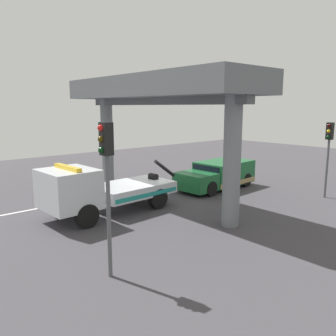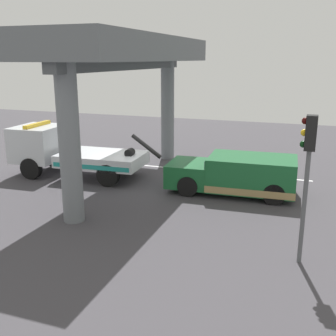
{
  "view_description": "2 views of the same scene",
  "coord_description": "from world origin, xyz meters",
  "px_view_note": "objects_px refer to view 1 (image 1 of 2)",
  "views": [
    {
      "loc": [
        11.32,
        13.42,
        4.87
      ],
      "look_at": [
        -0.22,
        0.08,
        1.71
      ],
      "focal_mm": 36.76,
      "sensor_mm": 36.0,
      "label": 1
    },
    {
      "loc": [
        -6.97,
        15.97,
        5.42
      ],
      "look_at": [
        -1.25,
        -0.07,
        0.79
      ],
      "focal_mm": 43.13,
      "sensor_mm": 36.0,
      "label": 2
    }
  ],
  "objects_px": {
    "towed_van_green": "(218,175)",
    "traffic_light_near": "(329,143)",
    "traffic_light_far": "(107,167)",
    "tow_truck_white": "(98,190)"
  },
  "relations": [
    {
      "from": "towed_van_green",
      "to": "traffic_light_near",
      "type": "height_order",
      "value": "traffic_light_near"
    },
    {
      "from": "towed_van_green",
      "to": "traffic_light_far",
      "type": "xyz_separation_m",
      "value": [
        10.84,
        5.29,
        2.47
      ]
    },
    {
      "from": "tow_truck_white",
      "to": "traffic_light_far",
      "type": "bearing_deg",
      "value": 63.57
    },
    {
      "from": "traffic_light_near",
      "to": "traffic_light_far",
      "type": "xyz_separation_m",
      "value": [
        13.5,
        0.0,
        0.28
      ]
    },
    {
      "from": "traffic_light_near",
      "to": "traffic_light_far",
      "type": "distance_m",
      "value": 13.5
    },
    {
      "from": "towed_van_green",
      "to": "traffic_light_far",
      "type": "height_order",
      "value": "traffic_light_far"
    },
    {
      "from": "tow_truck_white",
      "to": "towed_van_green",
      "type": "height_order",
      "value": "tow_truck_white"
    },
    {
      "from": "tow_truck_white",
      "to": "traffic_light_near",
      "type": "distance_m",
      "value": 12.22
    },
    {
      "from": "tow_truck_white",
      "to": "traffic_light_near",
      "type": "relative_size",
      "value": 1.8
    },
    {
      "from": "towed_van_green",
      "to": "tow_truck_white",
      "type": "bearing_deg",
      "value": 0.3
    }
  ]
}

